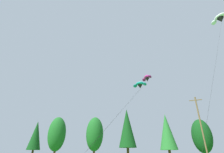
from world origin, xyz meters
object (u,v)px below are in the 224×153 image
at_px(parafoil_kite_mid_white, 220,18).
at_px(utility_pole, 202,128).
at_px(parafoil_kite_high_magenta, 147,78).
at_px(parafoil_kite_far_teal, 140,85).

bearing_deg(parafoil_kite_mid_white, utility_pole, 146.79).
bearing_deg(parafoil_kite_high_magenta, utility_pole, 26.80).
relative_size(parafoil_kite_mid_white, parafoil_kite_far_teal, 1.95).
relative_size(utility_pole, parafoil_kite_mid_white, 0.48).
height_order(parafoil_kite_high_magenta, parafoil_kite_mid_white, parafoil_kite_mid_white).
height_order(utility_pole, parafoil_kite_high_magenta, parafoil_kite_high_magenta).
bearing_deg(parafoil_kite_far_teal, parafoil_kite_high_magenta, 67.63).
xyz_separation_m(parafoil_kite_high_magenta, parafoil_kite_far_teal, (-1.00, -2.43, -2.20)).
xyz_separation_m(parafoil_kite_high_magenta, parafoil_kite_mid_white, (14.89, -0.39, 9.81)).
relative_size(utility_pole, parafoil_kite_far_teal, 0.93).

